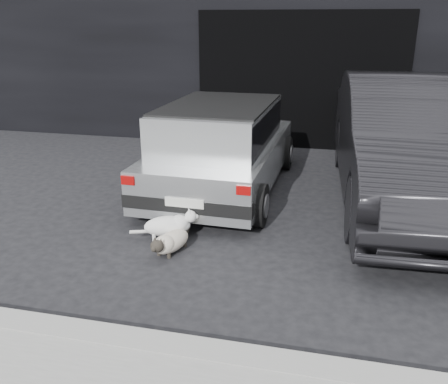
% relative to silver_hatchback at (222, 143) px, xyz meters
% --- Properties ---
extents(ground, '(80.00, 80.00, 0.00)m').
position_rel_silver_hatchback_xyz_m(ground, '(-0.11, -1.17, -0.72)').
color(ground, black).
rests_on(ground, ground).
extents(building_facade, '(34.00, 4.00, 5.00)m').
position_rel_silver_hatchback_xyz_m(building_facade, '(0.89, 4.83, 1.78)').
color(building_facade, black).
rests_on(building_facade, ground).
extents(garage_opening, '(4.00, 0.10, 2.60)m').
position_rel_silver_hatchback_xyz_m(garage_opening, '(0.89, 2.82, 0.58)').
color(garage_opening, black).
rests_on(garage_opening, ground).
extents(curb, '(18.00, 0.25, 0.12)m').
position_rel_silver_hatchback_xyz_m(curb, '(0.89, -3.77, -0.66)').
color(curb, gray).
rests_on(curb, ground).
extents(silver_hatchback, '(1.85, 3.62, 1.32)m').
position_rel_silver_hatchback_xyz_m(silver_hatchback, '(0.00, 0.00, 0.00)').
color(silver_hatchback, silver).
rests_on(silver_hatchback, ground).
extents(second_car, '(2.07, 5.29, 1.71)m').
position_rel_silver_hatchback_xyz_m(second_car, '(2.63, 0.14, 0.14)').
color(second_car, black).
rests_on(second_car, ground).
extents(cat_siamese, '(0.39, 0.78, 0.27)m').
position_rel_silver_hatchback_xyz_m(cat_siamese, '(-0.08, -2.15, -0.60)').
color(cat_siamese, beige).
rests_on(cat_siamese, ground).
extents(cat_white, '(0.74, 0.45, 0.37)m').
position_rel_silver_hatchback_xyz_m(cat_white, '(-0.18, -1.82, -0.54)').
color(cat_white, silver).
rests_on(cat_white, ground).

